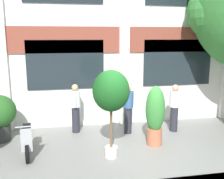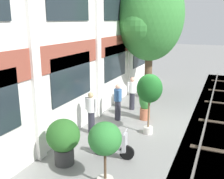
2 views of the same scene
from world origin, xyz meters
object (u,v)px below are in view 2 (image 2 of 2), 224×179
at_px(broadleaf_tree, 150,18).
at_px(scooter_near_curb, 111,145).
at_px(potted_plant_glazed_jar, 145,99).
at_px(potted_plant_tall_urn, 150,90).
at_px(potted_plant_terracotta_small, 105,141).
at_px(resident_watching_tracks, 132,92).
at_px(resident_by_doorway, 118,101).
at_px(resident_near_plants, 91,112).
at_px(potted_plant_ribbed_drum, 63,138).

xyz_separation_m(broadleaf_tree, scooter_near_curb, (-6.98, -0.83, -3.97)).
height_order(potted_plant_glazed_jar, potted_plant_tall_urn, potted_plant_tall_urn).
xyz_separation_m(potted_plant_terracotta_small, potted_plant_tall_urn, (3.68, -0.12, 0.48)).
xyz_separation_m(potted_plant_tall_urn, scooter_near_curb, (-2.25, 0.58, -1.34)).
bearing_deg(resident_watching_tracks, potted_plant_tall_urn, -13.05).
bearing_deg(resident_watching_tracks, potted_plant_glazed_jar, -1.87).
bearing_deg(scooter_near_curb, potted_plant_terracotta_small, -78.33).
distance_m(scooter_near_curb, resident_watching_tracks, 4.85).
relative_size(potted_plant_glazed_jar, resident_watching_tracks, 1.10).
bearing_deg(potted_plant_tall_urn, resident_by_doorway, 62.09).
bearing_deg(broadleaf_tree, resident_near_plants, 173.37).
bearing_deg(resident_watching_tracks, resident_by_doorway, -48.69).
distance_m(potted_plant_glazed_jar, resident_watching_tracks, 1.44).
distance_m(potted_plant_glazed_jar, resident_by_doorway, 1.22).
height_order(potted_plant_tall_urn, resident_watching_tracks, potted_plant_tall_urn).
xyz_separation_m(potted_plant_terracotta_small, resident_by_doorway, (4.56, 1.53, -0.42)).
relative_size(potted_plant_terracotta_small, scooter_near_curb, 1.31).
distance_m(potted_plant_terracotta_small, resident_near_plants, 3.45).
xyz_separation_m(broadleaf_tree, potted_plant_terracotta_small, (-8.42, -1.28, -3.12)).
bearing_deg(potted_plant_ribbed_drum, resident_near_plants, 7.36).
xyz_separation_m(potted_plant_ribbed_drum, resident_watching_tracks, (5.68, -0.20, 0.03)).
relative_size(resident_watching_tracks, resident_near_plants, 0.98).
bearing_deg(resident_near_plants, potted_plant_terracotta_small, -140.69).
height_order(potted_plant_tall_urn, scooter_near_curb, potted_plant_tall_urn).
xyz_separation_m(scooter_near_curb, resident_by_doorway, (3.12, 1.07, 0.44)).
distance_m(resident_by_doorway, resident_near_plants, 1.77).
height_order(potted_plant_glazed_jar, resident_by_doorway, potted_plant_glazed_jar).
xyz_separation_m(resident_by_doorway, resident_near_plants, (-1.72, 0.40, 0.02)).
height_order(potted_plant_ribbed_drum, scooter_near_curb, potted_plant_ribbed_drum).
distance_m(broadleaf_tree, resident_near_plants, 6.63).
height_order(resident_watching_tracks, resident_near_plants, resident_near_plants).
bearing_deg(potted_plant_ribbed_drum, broadleaf_tree, -2.49).
bearing_deg(potted_plant_glazed_jar, potted_plant_terracotta_small, -175.06).
bearing_deg(resident_by_doorway, broadleaf_tree, 49.55).
height_order(potted_plant_tall_urn, resident_near_plants, potted_plant_tall_urn).
relative_size(potted_plant_tall_urn, resident_near_plants, 1.43).
relative_size(resident_by_doorway, resident_near_plants, 0.98).
bearing_deg(potted_plant_terracotta_small, scooter_near_curb, 17.58).
bearing_deg(resident_near_plants, potted_plant_ribbed_drum, -167.59).
bearing_deg(potted_plant_tall_urn, potted_plant_glazed_jar, 21.58).
height_order(potted_plant_ribbed_drum, resident_watching_tracks, resident_watching_tracks).
bearing_deg(potted_plant_ribbed_drum, potted_plant_terracotta_small, -106.56).
xyz_separation_m(potted_plant_glazed_jar, potted_plant_terracotta_small, (-5.11, -0.44, 0.34)).
xyz_separation_m(potted_plant_tall_urn, resident_near_plants, (-0.85, 2.06, -0.88)).
relative_size(potted_plant_glazed_jar, resident_near_plants, 1.08).
distance_m(resident_by_doorway, resident_watching_tracks, 1.61).
height_order(broadleaf_tree, potted_plant_ribbed_drum, broadleaf_tree).
height_order(scooter_near_curb, resident_by_doorway, resident_by_doorway).
bearing_deg(scooter_near_curb, resident_near_plants, 130.60).
height_order(potted_plant_glazed_jar, resident_watching_tracks, potted_plant_glazed_jar).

